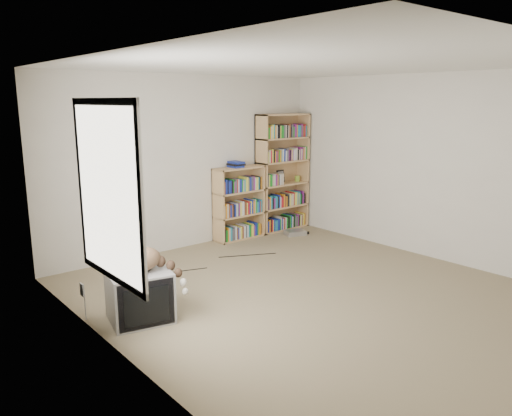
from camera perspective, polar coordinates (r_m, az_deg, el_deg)
floor at (r=5.76m, az=6.35°, el=-9.68°), size 4.50×5.00×0.01m
wall_back at (r=7.34m, az=-7.70°, el=5.16°), size 4.50×0.02×2.50m
wall_left at (r=4.11m, az=-15.48°, el=-0.74°), size 0.02×5.00×2.50m
wall_right at (r=7.20m, az=19.11°, el=4.46°), size 0.02×5.00×2.50m
ceiling at (r=5.35m, az=7.00°, el=15.99°), size 4.50×5.00×0.02m
window at (r=4.27m, az=-16.58°, el=1.72°), size 0.02×1.22×1.52m
crt_tv at (r=5.13m, az=-13.16°, el=-9.72°), size 0.69×0.64×0.51m
cat at (r=4.98m, az=-12.47°, el=-6.14°), size 0.67×0.48×0.53m
bookcase_tall at (r=8.32m, az=2.96°, el=3.71°), size 0.96×0.30×1.92m
bookcase_short at (r=7.80m, az=-2.04°, el=0.23°), size 0.82×0.30×1.13m
book_stack at (r=7.67m, az=-2.23°, el=5.01°), size 0.22×0.28×0.09m
green_mug at (r=8.55m, az=4.69°, el=3.39°), size 0.09×0.09×0.10m
framed_print at (r=8.41m, az=2.81°, el=3.66°), size 0.16×0.05×0.21m
dvd_player at (r=8.12m, az=4.49°, el=-2.81°), size 0.38×0.32×0.07m
wall_outlet at (r=5.24m, az=-19.26°, el=-8.82°), size 0.01×0.08×0.13m
floor_cables at (r=6.55m, az=-3.97°, el=-6.82°), size 1.20×0.70×0.01m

